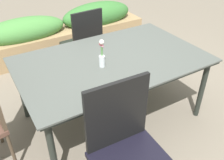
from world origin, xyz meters
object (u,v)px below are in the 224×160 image
at_px(chair_far_side, 84,41).
at_px(flower_vase, 102,55).
at_px(chair_near_left, 127,147).
at_px(planter_box, 65,31).
at_px(dining_table, 112,64).

height_order(chair_far_side, flower_vase, flower_vase).
distance_m(chair_near_left, planter_box, 2.69).
height_order(dining_table, chair_far_side, chair_far_side).
bearing_deg(chair_near_left, planter_box, -100.35).
bearing_deg(dining_table, flower_vase, -154.27).
distance_m(chair_far_side, planter_box, 0.92).
bearing_deg(dining_table, planter_box, 83.99).
distance_m(flower_vase, planter_box, 1.93).
bearing_deg(dining_table, chair_far_side, 82.93).
bearing_deg(chair_far_side, planter_box, 81.08).
xyz_separation_m(dining_table, chair_near_left, (-0.40, -0.86, -0.10)).
distance_m(dining_table, chair_far_side, 0.89).
bearing_deg(planter_box, flower_vase, -100.29).
relative_size(chair_near_left, flower_vase, 3.86).
height_order(dining_table, planter_box, dining_table).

